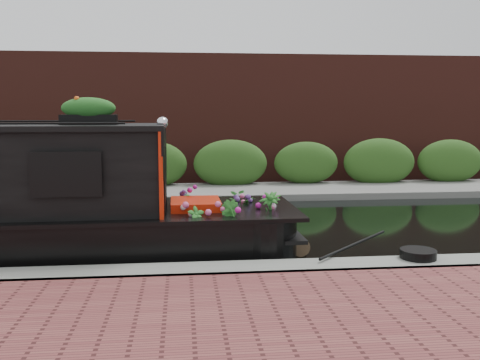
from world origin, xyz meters
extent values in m
plane|color=black|center=(0.00, 0.00, 0.00)|extent=(80.00, 80.00, 0.00)
cube|color=slate|center=(0.00, -3.30, 0.00)|extent=(40.00, 0.60, 0.50)
cube|color=slate|center=(0.00, 4.20, 0.00)|extent=(40.00, 2.40, 0.34)
cube|color=#2B531B|center=(0.00, 5.10, 0.00)|extent=(40.00, 1.10, 2.80)
cube|color=#4F211A|center=(0.00, 7.20, 0.00)|extent=(40.00, 1.00, 8.00)
cube|color=#B81E07|center=(0.45, -1.85, 1.34)|extent=(0.08, 1.64, 1.27)
cube|color=black|center=(-0.80, -2.68, 1.41)|extent=(0.84, 0.04, 0.52)
cube|color=#B81E07|center=(0.94, -1.85, 0.66)|extent=(0.76, 0.86, 0.47)
sphere|color=silver|center=(0.46, -1.98, 2.07)|extent=(0.17, 0.17, 0.17)
sphere|color=silver|center=(0.46, -1.72, 2.07)|extent=(0.17, 0.17, 0.17)
cube|color=black|center=(-0.61, -1.85, 2.12)|extent=(0.82, 0.23, 0.15)
ellipsoid|color=#DE5B18|center=(-0.61, -1.85, 2.31)|extent=(0.90, 0.24, 0.23)
imported|color=#256422|center=(0.94, -2.49, 0.66)|extent=(0.30, 0.26, 0.48)
imported|color=#256422|center=(1.42, -2.54, 0.70)|extent=(0.40, 0.39, 0.56)
imported|color=#256422|center=(1.73, -1.41, 0.68)|extent=(0.49, 0.44, 0.51)
imported|color=#256422|center=(2.05, -2.06, 0.72)|extent=(0.46, 0.46, 0.60)
imported|color=#256422|center=(0.84, -1.27, 0.68)|extent=(0.26, 0.32, 0.52)
cylinder|color=brown|center=(2.56, -1.85, 0.15)|extent=(0.29, 0.39, 0.29)
cylinder|color=black|center=(3.93, -3.16, 0.31)|extent=(0.49, 0.49, 0.12)
camera|label=1|loc=(0.75, -9.95, 2.25)|focal=40.00mm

